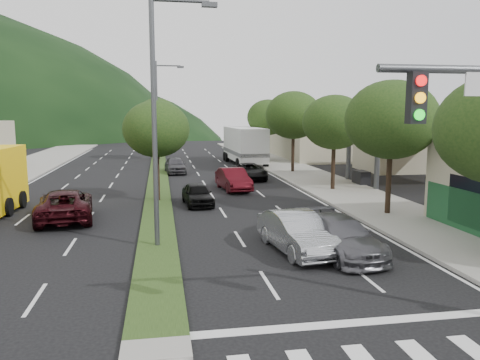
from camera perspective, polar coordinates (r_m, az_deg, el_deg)
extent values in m
plane|color=black|center=(11.90, -10.17, -18.94)|extent=(160.00, 160.00, 0.00)
cube|color=gray|center=(38.04, 9.24, 0.05)|extent=(5.00, 90.00, 0.15)
cube|color=#203613|center=(38.97, -9.93, 0.20)|extent=(1.60, 56.00, 0.12)
cube|color=black|center=(10.35, 20.72, 9.33)|extent=(0.35, 0.25, 1.05)
cube|color=silver|center=(37.63, 20.40, 7.08)|extent=(12.00, 8.00, 0.50)
cube|color=#EEAC0C|center=(37.64, 20.38, 6.55)|extent=(12.20, 8.20, 0.50)
cylinder|color=#47494C|center=(33.68, 16.40, 2.59)|extent=(0.36, 0.36, 4.60)
cylinder|color=#47494C|center=(38.22, 13.11, 3.33)|extent=(0.36, 0.36, 4.60)
cylinder|color=#47494C|center=(41.97, 23.25, 3.30)|extent=(0.36, 0.36, 4.60)
cube|color=black|center=(36.13, 14.55, 0.22)|extent=(0.80, 1.60, 1.10)
cube|color=black|center=(40.08, 25.04, 0.47)|extent=(0.80, 1.60, 1.10)
cube|color=#C1B799|center=(57.98, 9.77, 5.32)|extent=(10.00, 16.00, 5.20)
cylinder|color=black|center=(25.71, 17.69, 0.33)|extent=(0.28, 0.28, 3.81)
ellipsoid|color=#193210|center=(25.50, 17.98, 7.01)|extent=(4.80, 4.80, 4.08)
cylinder|color=black|center=(32.98, 11.30, 2.02)|extent=(0.28, 0.28, 3.58)
ellipsoid|color=#193210|center=(32.80, 11.44, 6.92)|extent=(4.40, 4.40, 3.74)
cylinder|color=black|center=(42.41, 6.47, 3.70)|extent=(0.28, 0.28, 3.92)
ellipsoid|color=#193210|center=(42.28, 6.54, 7.86)|extent=(5.00, 5.00, 4.25)
cylinder|color=black|center=(52.07, 3.40, 4.44)|extent=(0.28, 0.28, 3.70)
ellipsoid|color=#193210|center=(51.96, 3.43, 7.64)|extent=(4.60, 4.60, 3.91)
cylinder|color=black|center=(28.82, -10.05, 0.90)|extent=(0.28, 0.28, 3.36)
ellipsoid|color=#193210|center=(28.61, -10.18, 6.15)|extent=(4.00, 4.00, 3.40)
cylinder|color=black|center=(54.70, -9.95, 4.54)|extent=(0.28, 0.28, 3.81)
ellipsoid|color=#193210|center=(54.60, -10.03, 7.67)|extent=(4.80, 4.80, 4.08)
cylinder|color=#47494C|center=(18.60, -10.42, 6.83)|extent=(0.20, 0.20, 10.00)
cylinder|color=#47494C|center=(19.09, -7.26, 20.85)|extent=(2.20, 0.12, 0.12)
cube|color=#47494C|center=(19.15, -3.74, 20.54)|extent=(0.60, 0.25, 0.18)
cylinder|color=#47494C|center=(43.60, -10.08, 7.55)|extent=(0.20, 0.20, 10.00)
cylinder|color=#47494C|center=(43.81, -8.76, 13.61)|extent=(2.20, 0.12, 0.12)
cube|color=#47494C|center=(43.84, -7.28, 13.50)|extent=(0.60, 0.25, 0.18)
imported|color=#9EA1A5|center=(18.46, 6.91, -6.36)|extent=(2.26, 4.91, 1.56)
imported|color=black|center=(25.32, -20.56, -2.83)|extent=(3.36, 5.96, 1.57)
imported|color=black|center=(27.65, -5.21, -1.73)|extent=(1.87, 3.94, 1.30)
imported|color=#56555B|center=(18.39, 12.12, -6.72)|extent=(2.52, 5.17, 1.45)
imported|color=#460B12|center=(32.88, -0.82, 0.10)|extent=(2.12, 4.80, 1.53)
imported|color=black|center=(38.13, 1.14, 1.06)|extent=(2.52, 4.89, 1.32)
imported|color=#434347|center=(42.43, -7.92, 1.80)|extent=(2.00, 4.37, 1.45)
cylinder|color=black|center=(27.46, -26.43, -2.97)|extent=(0.37, 1.00, 0.98)
cylinder|color=black|center=(29.47, -25.08, -2.17)|extent=(0.37, 1.00, 0.98)
cube|color=silver|center=(49.37, 0.56, 4.46)|extent=(3.08, 10.14, 3.36)
cube|color=slate|center=(49.43, 0.56, 3.49)|extent=(3.14, 10.15, 0.39)
cylinder|color=black|center=(53.19, -1.82, 2.92)|extent=(0.42, 1.02, 1.01)
cylinder|color=black|center=(53.72, 1.13, 2.97)|extent=(0.42, 1.02, 1.01)
cylinder|color=black|center=(52.00, -1.60, 2.80)|extent=(0.42, 1.02, 1.01)
cylinder|color=black|center=(52.55, 1.42, 2.85)|extent=(0.42, 1.02, 1.01)
cylinder|color=black|center=(45.69, -0.22, 2.05)|extent=(0.42, 1.02, 1.01)
cylinder|color=black|center=(46.31, 3.18, 2.12)|extent=(0.42, 1.02, 1.01)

